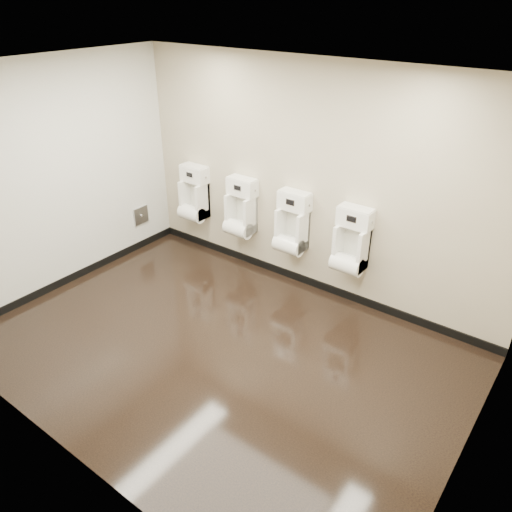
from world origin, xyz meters
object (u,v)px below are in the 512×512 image
Objects in this scene: access_panel at (141,215)px; urinal_2 at (292,227)px; urinal_0 at (194,197)px; urinal_3 at (351,245)px; urinal_1 at (241,212)px.

urinal_2 reaches higher than access_panel.
urinal_2 is (2.34, 0.41, 0.31)m from access_panel.
urinal_2 is (1.65, 0.00, 0.00)m from urinal_0.
urinal_3 is at bearing 0.00° from urinal_2.
urinal_3 is (2.46, 0.00, 0.00)m from urinal_0.
urinal_1 is at bearing 0.00° from urinal_0.
urinal_3 is at bearing 0.00° from urinal_0.
urinal_0 is at bearing 180.00° from urinal_3.
urinal_3 is (3.15, 0.41, 0.31)m from access_panel.
urinal_2 is at bearing 0.00° from urinal_1.
urinal_0 is at bearing 30.87° from access_panel.
urinal_0 and urinal_2 have the same top height.
access_panel is 1.62m from urinal_1.
urinal_1 and urinal_3 have the same top height.
access_panel is at bearing -172.54° from urinal_3.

